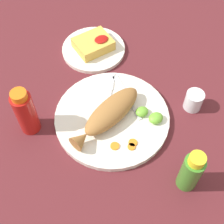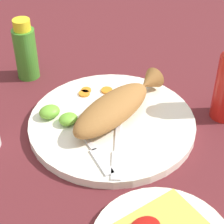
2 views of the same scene
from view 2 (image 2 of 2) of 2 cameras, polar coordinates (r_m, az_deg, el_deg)
name	(u,v)px [view 2 (image 2 of 2)]	position (r m, az deg, el deg)	size (l,w,h in m)	color
ground_plane	(112,126)	(0.83, 0.00, -2.05)	(4.00, 4.00, 0.00)	#561E23
main_plate	(112,123)	(0.83, 0.00, -1.58)	(0.34, 0.34, 0.02)	white
fried_fish	(116,106)	(0.82, 0.62, 0.84)	(0.26, 0.13, 0.05)	#996633
fork_near	(117,148)	(0.76, 0.73, -5.13)	(0.12, 0.16, 0.00)	silver
fork_far	(92,146)	(0.76, -2.90, -4.86)	(0.04, 0.19, 0.00)	silver
carrot_slice_near	(107,90)	(0.90, -0.74, 3.08)	(0.03, 0.03, 0.00)	orange
carrot_slice_mid	(85,93)	(0.90, -3.79, 2.67)	(0.02, 0.02, 0.00)	orange
carrot_slice_far	(86,90)	(0.91, -3.65, 3.08)	(0.02, 0.02, 0.00)	orange
lime_wedge_main	(50,112)	(0.83, -8.78, 0.03)	(0.04, 0.04, 0.02)	#6BB233
lime_wedge_side	(68,119)	(0.81, -6.19, -1.00)	(0.04, 0.03, 0.02)	#6BB233
hot_sauce_bottle_green	(26,51)	(0.97, -12.07, 8.40)	(0.05, 0.05, 0.15)	#3D8428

